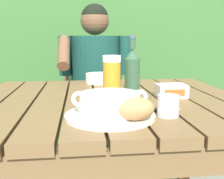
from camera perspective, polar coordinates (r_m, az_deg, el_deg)
The scene contains 13 objects.
dining_table at distance 1.19m, azimuth -0.21°, elevation -6.40°, with size 1.11×0.99×0.76m.
hedge_backdrop at distance 2.89m, azimuth -6.66°, elevation 12.25°, with size 3.11×0.79×2.89m.
chair_near_diner at distance 2.14m, azimuth -3.58°, elevation -4.37°, with size 0.46×0.47×0.92m.
person_eating at distance 1.89m, azimuth -3.42°, elevation 1.79°, with size 0.48×0.47×1.23m.
serving_plate at distance 0.88m, azimuth -0.41°, elevation -5.33°, with size 0.28×0.28×0.01m.
soup_bowl at distance 0.87m, azimuth -0.41°, elevation -2.75°, with size 0.24×0.19×0.07m.
bread_roll at distance 0.80m, azimuth 4.78°, elevation -3.92°, with size 0.12×0.09×0.07m.
beer_glass at distance 1.07m, azimuth -0.04°, elevation 2.21°, with size 0.07×0.07×0.18m.
beer_bottle at distance 1.13m, azimuth 4.15°, elevation 3.43°, with size 0.06×0.06×0.25m.
water_glass_small at distance 0.90m, azimuth 11.40°, elevation -3.26°, with size 0.07×0.07×0.07m.
butter_tub at distance 1.19m, azimuth 11.98°, elevation -0.24°, with size 0.12×0.09×0.05m.
table_knife at distance 0.96m, azimuth 9.49°, elevation -4.23°, with size 0.14×0.06×0.01m.
diner_bowl at distance 1.54m, azimuth -2.60°, elevation 2.34°, with size 0.15×0.15×0.05m.
Camera 1 is at (-0.13, -1.13, 1.01)m, focal length 44.78 mm.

